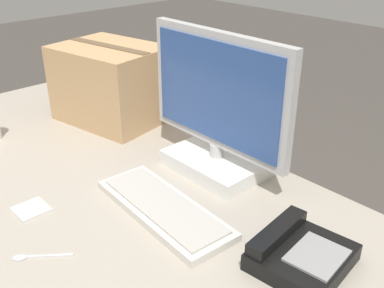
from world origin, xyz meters
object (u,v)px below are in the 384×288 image
keyboard (163,208)px  cardboard_box (111,83)px  spoon (33,257)px  desk_phone (299,254)px  monitor (217,118)px  sticky_note_pad (31,209)px

keyboard → cardboard_box: bearing=161.2°
keyboard → spoon: 0.35m
spoon → cardboard_box: bearing=-98.6°
desk_phone → cardboard_box: bearing=164.2°
cardboard_box → monitor: bearing=0.6°
monitor → spoon: 0.65m
keyboard → desk_phone: size_ratio=1.94×
cardboard_box → sticky_note_pad: bearing=-54.0°
desk_phone → sticky_note_pad: bearing=-156.2°
monitor → sticky_note_pad: bearing=-109.0°
monitor → keyboard: 0.33m
keyboard → monitor: bearing=108.3°
spoon → sticky_note_pad: (-0.19, 0.08, 0.00)m
desk_phone → monitor: bearing=152.2°
spoon → cardboard_box: 0.85m
keyboard → cardboard_box: (-0.64, 0.27, 0.13)m
keyboard → sticky_note_pad: keyboard is taller
monitor → spoon: size_ratio=4.39×
desk_phone → spoon: (-0.44, -0.45, -0.02)m
monitor → cardboard_box: 0.57m
desk_phone → sticky_note_pad: desk_phone is taller
monitor → keyboard: monitor is taller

